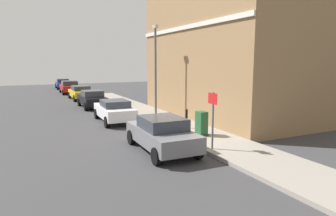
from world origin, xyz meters
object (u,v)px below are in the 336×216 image
Objects in this scene: car_red at (70,87)px; street_sign at (213,112)px; car_white at (114,110)px; car_yellow at (81,92)px; car_black at (92,99)px; utility_cabinet at (201,124)px; car_blue at (63,84)px; car_grey at (162,133)px; bollard_near_cabinet at (187,118)px; lamppost at (156,67)px.

street_sign is (1.87, -26.33, 0.90)m from car_red.
car_yellow is (0.08, 12.13, -0.00)m from car_white.
utility_cabinet is (2.65, -12.04, -0.04)m from car_black.
street_sign is at bearing -175.19° from car_blue.
car_grey is at bearing 178.99° from car_yellow.
car_blue is at bearing 93.13° from street_sign.
car_red is 4.17× the size of bollard_near_cabinet.
car_white reaches higher than car_yellow.
car_yellow is at bearing 94.95° from street_sign.
utility_cabinet is (2.57, -17.78, -0.03)m from car_yellow.
utility_cabinet is at bearing -93.53° from bollard_near_cabinet.
car_yellow is 6.41m from car_red.
car_white is at bearing -179.02° from car_red.
utility_cabinet is at bearing -167.64° from car_black.
car_grey is at bearing 148.45° from street_sign.
car_grey is at bearing -177.76° from car_white.
car_white is (-0.07, 6.72, -0.03)m from car_grey.
car_yellow is 16.38m from bollard_near_cabinet.
car_white is at bearing -178.30° from car_blue.
lamppost reaches higher than car_yellow.
car_black is 0.92× the size of car_blue.
street_sign is 0.40× the size of lamppost.
car_grey is 0.96× the size of car_blue.
bollard_near_cabinet is (2.68, 2.70, -0.04)m from car_grey.
lamppost is at bearing 90.17° from utility_cabinet.
car_grey is 2.80m from utility_cabinet.
car_white is 3.57× the size of utility_cabinet.
car_black reaches higher than bollard_near_cabinet.
utility_cabinet is 1.63m from bollard_near_cabinet.
utility_cabinet reaches higher than bollard_near_cabinet.
car_yellow is 12.90m from lamppost.
car_red is at bearing 97.13° from bollard_near_cabinet.
car_white is 3.95× the size of bollard_near_cabinet.
street_sign is (1.81, -7.79, 0.94)m from car_white.
car_black is 3.42× the size of utility_cabinet.
car_blue is at bearing 0.27° from car_red.
car_white is at bearing 124.39° from bollard_near_cabinet.
car_black is at bearing 102.41° from utility_cabinet.
car_white reaches higher than bollard_near_cabinet.
car_red is 26.41m from street_sign.
utility_cabinet is (2.72, -24.19, -0.08)m from car_red.
car_grey is at bearing -178.92° from car_red.
utility_cabinet is at bearing -153.18° from car_white.
car_yellow reaches higher than bollard_near_cabinet.
car_white is at bearing 179.90° from car_black.
bollard_near_cabinet is (2.67, -16.16, -0.01)m from car_yellow.
lamppost reaches higher than street_sign.
bollard_near_cabinet is at bearing 86.47° from utility_cabinet.
lamppost is (2.65, -25.64, 2.60)m from car_blue.
car_black is at bearing 111.63° from lamppost.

